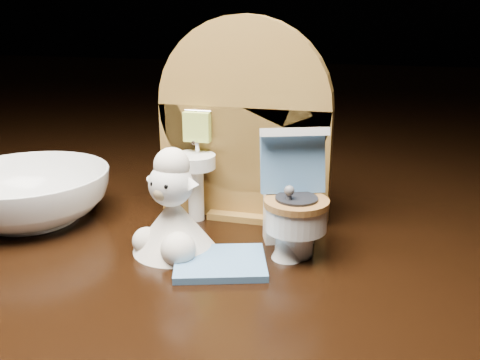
# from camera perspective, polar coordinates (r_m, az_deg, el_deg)

# --- Properties ---
(backdrop_panel) EXTENTS (0.13, 0.05, 0.15)m
(backdrop_panel) POSITION_cam_1_polar(r_m,az_deg,el_deg) (0.40, 0.31, 5.07)
(backdrop_panel) COLOR olive
(backdrop_panel) RESTS_ON ground
(toy_toilet) EXTENTS (0.05, 0.06, 0.08)m
(toy_toilet) POSITION_cam_1_polar(r_m,az_deg,el_deg) (0.35, 5.69, -2.81)
(toy_toilet) COLOR white
(toy_toilet) RESTS_ON ground
(bath_mat) EXTENTS (0.07, 0.06, 0.00)m
(bath_mat) POSITION_cam_1_polar(r_m,az_deg,el_deg) (0.34, -2.12, -8.82)
(bath_mat) COLOR #4F7EAE
(bath_mat) RESTS_ON ground
(toilet_brush) EXTENTS (0.02, 0.02, 0.05)m
(toilet_brush) POSITION_cam_1_polar(r_m,az_deg,el_deg) (0.35, 5.11, -6.32)
(toilet_brush) COLOR white
(toilet_brush) RESTS_ON ground
(plush_lamb) EXTENTS (0.06, 0.06, 0.07)m
(plush_lamb) POSITION_cam_1_polar(r_m,az_deg,el_deg) (0.35, -7.20, -3.82)
(plush_lamb) COLOR silver
(plush_lamb) RESTS_ON ground
(ceramic_bowl) EXTENTS (0.15, 0.15, 0.04)m
(ceramic_bowl) POSITION_cam_1_polar(r_m,az_deg,el_deg) (0.44, -21.56, -1.56)
(ceramic_bowl) COLOR white
(ceramic_bowl) RESTS_ON ground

